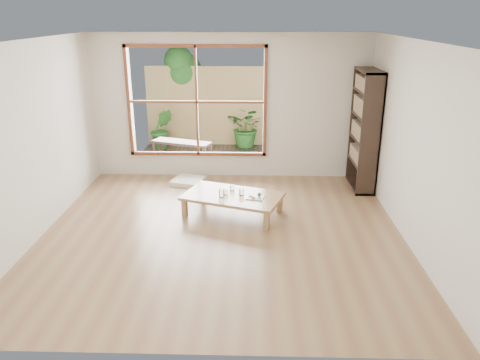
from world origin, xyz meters
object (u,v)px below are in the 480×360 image
Objects in this scene: food_tray at (256,197)px; garden_bench at (182,144)px; low_table at (233,197)px; bookshelf at (364,130)px.

garden_bench reaches higher than food_tray.
low_table is 2.64m from bookshelf.
low_table is 0.37m from food_tray.
bookshelf is 1.60× the size of garden_bench.
bookshelf is 3.72m from garden_bench.
food_tray is 0.22× the size of garden_bench.
bookshelf reaches higher than low_table.
food_tray is at bearing -42.93° from garden_bench.
bookshelf is at bearing -4.35° from garden_bench.
garden_bench is (-3.37, 1.44, -0.67)m from bookshelf.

